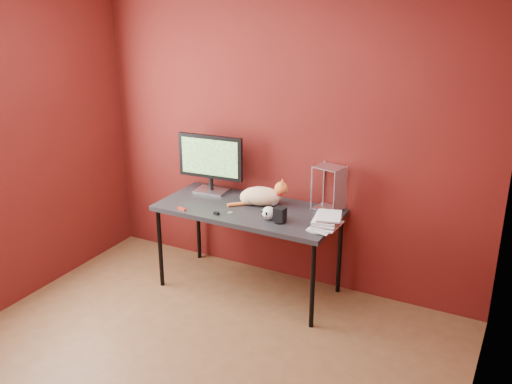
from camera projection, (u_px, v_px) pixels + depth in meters
The scene contains 11 objects.
room at pixel (158, 178), 3.23m from camera, with size 3.52×3.52×2.61m.
desk at pixel (249, 213), 4.70m from camera, with size 1.50×0.70×0.75m.
monitor at pixel (211, 161), 4.93m from camera, with size 0.60×0.21×0.51m.
cat at pixel (261, 196), 4.71m from camera, with size 0.45×0.31×0.23m.
skull_mug at pixel (269, 213), 4.43m from camera, with size 0.11×0.12×0.10m.
speaker at pixel (280, 216), 4.38m from camera, with size 0.10×0.10×0.12m.
book_stack at pixel (319, 150), 4.11m from camera, with size 0.24×0.28×1.21m.
wire_rack at pixel (329, 188), 4.58m from camera, with size 0.25×0.22×0.37m.
pocket_knife at pixel (182, 209), 4.64m from camera, with size 0.08×0.02×0.02m, color #B4210D.
black_gadget at pixel (216, 213), 4.54m from camera, with size 0.05×0.03×0.02m, color black.
washer at pixel (230, 212), 4.58m from camera, with size 0.04×0.04×0.00m, color silver.
Camera 1 is at (1.90, -2.46, 2.48)m, focal length 40.00 mm.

